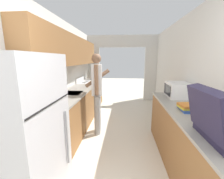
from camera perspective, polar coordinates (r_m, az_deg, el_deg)
wall_left at (r=3.37m, az=-19.68°, el=8.68°), size 0.38×7.65×2.50m
wall_right at (r=2.98m, az=29.86°, el=3.03°), size 0.06×7.65×2.50m
wall_far_with_doorway at (r=5.93m, az=3.78°, el=9.97°), size 3.06×0.06×2.50m
counter_left at (r=3.75m, az=-13.17°, el=-6.85°), size 0.62×3.83×0.90m
counter_right at (r=2.55m, az=26.95°, el=-16.99°), size 0.62×2.41×0.90m
refrigerator at (r=1.85m, az=-31.83°, el=-15.22°), size 0.77×0.83×1.67m
range_oven at (r=4.91m, az=-8.66°, el=-2.23°), size 0.66×0.79×1.04m
person at (r=3.20m, az=-5.69°, el=-0.84°), size 0.55×0.40×1.72m
suitcase at (r=1.65m, az=36.61°, el=-10.44°), size 0.50×0.57×0.48m
microwave at (r=3.11m, az=23.80°, el=-0.15°), size 0.39×0.49×0.28m
book_stack at (r=2.38m, az=26.84°, el=-6.12°), size 0.24×0.30×0.09m
knife at (r=5.40m, az=-7.80°, el=3.89°), size 0.13×0.34×0.02m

